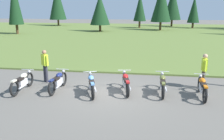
# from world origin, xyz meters

# --- Properties ---
(ground_plane) EXTENTS (140.00, 140.00, 0.00)m
(ground_plane) POSITION_xyz_m (0.00, 0.00, 0.00)
(ground_plane) COLOR #605B54
(grass_moorland) EXTENTS (80.00, 44.00, 0.10)m
(grass_moorland) POSITION_xyz_m (0.00, 25.19, 0.05)
(grass_moorland) COLOR #5B7033
(grass_moorland) RESTS_ON ground
(forest_treeline) EXTENTS (44.67, 21.94, 8.97)m
(forest_treeline) POSITION_xyz_m (4.04, 33.20, 4.37)
(forest_treeline) COLOR #47331E
(forest_treeline) RESTS_ON ground
(motorcycle_cream) EXTENTS (0.62, 2.10, 0.88)m
(motorcycle_cream) POSITION_xyz_m (-4.01, -0.37, 0.44)
(motorcycle_cream) COLOR black
(motorcycle_cream) RESTS_ON ground
(motorcycle_navy) EXTENTS (0.62, 2.10, 0.88)m
(motorcycle_navy) POSITION_xyz_m (-2.42, -0.04, 0.44)
(motorcycle_navy) COLOR black
(motorcycle_navy) RESTS_ON ground
(motorcycle_sky_blue) EXTENTS (0.86, 2.03, 0.88)m
(motorcycle_sky_blue) POSITION_xyz_m (-0.79, -0.27, 0.44)
(motorcycle_sky_blue) COLOR black
(motorcycle_sky_blue) RESTS_ON ground
(motorcycle_red) EXTENTS (0.72, 2.08, 0.88)m
(motorcycle_red) POSITION_xyz_m (0.69, 0.23, 0.44)
(motorcycle_red) COLOR black
(motorcycle_red) RESTS_ON ground
(motorcycle_olive) EXTENTS (0.62, 2.10, 0.88)m
(motorcycle_olive) POSITION_xyz_m (2.33, 0.25, 0.44)
(motorcycle_olive) COLOR black
(motorcycle_olive) RESTS_ON ground
(motorcycle_orange) EXTENTS (0.62, 2.10, 0.88)m
(motorcycle_orange) POSITION_xyz_m (3.99, 0.07, 0.44)
(motorcycle_orange) COLOR black
(motorcycle_orange) RESTS_ON ground
(rider_in_hivis_vest) EXTENTS (0.24, 0.55, 1.67)m
(rider_in_hivis_vest) POSITION_xyz_m (4.25, 1.25, 0.95)
(rider_in_hivis_vest) COLOR #4C4233
(rider_in_hivis_vest) RESTS_ON ground
(rider_with_back_turned) EXTENTS (0.44, 0.40, 1.67)m
(rider_with_back_turned) POSITION_xyz_m (-3.53, 1.10, 0.95)
(rider_with_back_turned) COLOR #2D2D38
(rider_with_back_turned) RESTS_ON ground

